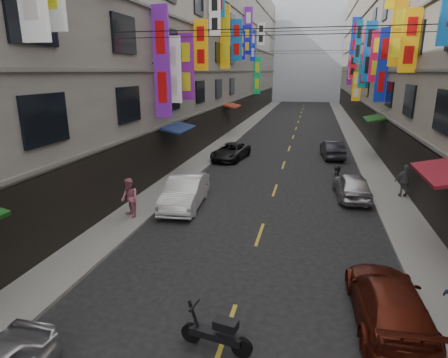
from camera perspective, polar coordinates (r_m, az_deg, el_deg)
The scene contains 18 objects.
sidewalk_left at distance 39.20m, azimuth 1.65°, elevation 6.85°, with size 2.00×90.00×0.12m, color slate.
sidewalk_right at distance 38.64m, azimuth 19.44°, elevation 5.81°, with size 2.00×90.00×0.12m, color slate.
building_row_left at distance 40.44m, azimuth -7.14°, elevation 20.42°, with size 10.14×90.00×19.00m.
building_row_right at distance 39.37m, azimuth 29.96°, elevation 18.64°, with size 10.14×90.00×19.00m.
haze_block at distance 88.04m, azimuth 12.78°, elevation 18.75°, with size 18.00×8.00×22.00m, color silver.
shop_signage at distance 30.91m, azimuth 10.42°, elevation 20.95°, with size 14.00×55.00×12.14m.
street_awnings at distance 22.36m, azimuth 5.33°, elevation 7.40°, with size 13.99×35.20×0.41m.
overhead_cables at distance 26.07m, azimuth 9.96°, elevation 21.25°, with size 14.00×38.04×1.24m.
lane_markings at distance 35.51m, azimuth 10.22°, elevation 5.54°, with size 0.12×80.20×0.01m.
scooter_crossing at distance 9.49m, azimuth -1.05°, elevation -22.47°, with size 1.80×0.59×1.14m.
scooter_far_right at distance 23.32m, azimuth 16.86°, elevation 0.70°, with size 0.50×1.80×1.14m.
car_left_mid at distance 18.20m, azimuth -5.95°, elevation -1.94°, with size 1.58×4.54×1.50m, color silver.
car_left_far at distance 27.95m, azimuth 1.04°, elevation 4.21°, with size 1.99×4.31×1.20m, color black.
car_right_near at distance 11.02m, azimuth 23.78°, elevation -16.75°, with size 1.76×4.34×1.26m, color #52180E.
car_right_mid at distance 20.40m, azimuth 18.94°, elevation -0.99°, with size 1.58×3.93×1.34m, color #B8B8BD.
car_right_far at distance 29.60m, azimuth 16.18°, elevation 4.37°, with size 1.40×4.01×1.32m, color #27262E.
pedestrian_lfar at distance 16.96m, azimuth -14.19°, elevation -2.82°, with size 0.86×0.59×1.76m, color #CA6B81.
pedestrian_rfar at distance 21.24m, azimuth 25.87°, elevation -0.25°, with size 0.99×0.57×1.70m, color #5B5B5D.
Camera 1 is at (1.79, 4.11, 6.36)m, focal length 30.00 mm.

